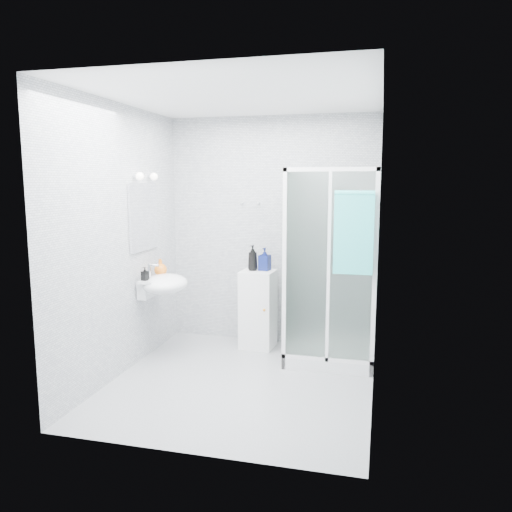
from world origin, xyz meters
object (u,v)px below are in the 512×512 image
(storage_cabinet, at_px, (258,309))
(soap_dispenser_orange, at_px, (160,267))
(wall_basin, at_px, (163,284))
(shampoo_bottle_a, at_px, (253,258))
(shampoo_bottle_b, at_px, (265,259))
(shower_enclosure, at_px, (323,319))
(hand_towel, at_px, (354,231))
(soap_dispenser_black, at_px, (145,274))

(storage_cabinet, xyz_separation_m, soap_dispenser_orange, (-0.98, -0.43, 0.51))
(wall_basin, bearing_deg, shampoo_bottle_a, 35.12)
(storage_cabinet, xyz_separation_m, shampoo_bottle_b, (0.06, 0.05, 0.57))
(shower_enclosure, relative_size, hand_towel, 2.57)
(shampoo_bottle_a, height_order, shampoo_bottle_b, shampoo_bottle_a)
(hand_towel, distance_m, soap_dispenser_orange, 2.12)
(shower_enclosure, bearing_deg, storage_cabinet, 161.57)
(wall_basin, bearing_deg, soap_dispenser_black, -128.19)
(shower_enclosure, relative_size, storage_cabinet, 2.27)
(hand_towel, xyz_separation_m, soap_dispenser_orange, (-2.05, 0.23, -0.46))
(hand_towel, height_order, shampoo_bottle_a, hand_towel)
(shower_enclosure, bearing_deg, shampoo_bottle_b, 156.52)
(storage_cabinet, height_order, shampoo_bottle_a, shampoo_bottle_a)
(soap_dispenser_black, bearing_deg, shampoo_bottle_a, 37.87)
(storage_cabinet, height_order, soap_dispenser_orange, soap_dispenser_orange)
(storage_cabinet, relative_size, soap_dispenser_orange, 4.94)
(shower_enclosure, bearing_deg, shampoo_bottle_a, 162.23)
(hand_towel, bearing_deg, wall_basin, 177.52)
(storage_cabinet, height_order, hand_towel, hand_towel)
(shampoo_bottle_b, height_order, soap_dispenser_orange, shampoo_bottle_b)
(wall_basin, distance_m, soap_dispenser_orange, 0.23)
(storage_cabinet, distance_m, hand_towel, 1.59)
(shower_enclosure, distance_m, storage_cabinet, 0.81)
(shower_enclosure, height_order, shampoo_bottle_a, shower_enclosure)
(storage_cabinet, relative_size, hand_towel, 1.13)
(storage_cabinet, relative_size, shampoo_bottle_a, 3.07)
(hand_towel, height_order, soap_dispenser_orange, hand_towel)
(shampoo_bottle_a, distance_m, soap_dispenser_black, 1.21)
(shower_enclosure, height_order, hand_towel, shower_enclosure)
(shampoo_bottle_a, distance_m, soap_dispenser_orange, 1.02)
(storage_cabinet, height_order, soap_dispenser_black, soap_dispenser_black)
(shampoo_bottle_a, xyz_separation_m, soap_dispenser_black, (-0.95, -0.74, -0.09))
(shower_enclosure, bearing_deg, hand_towel, -52.42)
(soap_dispenser_orange, bearing_deg, shampoo_bottle_b, 24.45)
(soap_dispenser_orange, bearing_deg, hand_towel, -6.37)
(shampoo_bottle_b, height_order, soap_dispenser_black, shampoo_bottle_b)
(shampoo_bottle_b, bearing_deg, soap_dispenser_orange, -155.55)
(wall_basin, height_order, soap_dispenser_black, wall_basin)
(hand_towel, distance_m, shampoo_bottle_a, 1.38)
(shower_enclosure, relative_size, wall_basin, 3.57)
(hand_towel, distance_m, shampoo_bottle_b, 1.30)
(shampoo_bottle_b, bearing_deg, hand_towel, -34.96)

